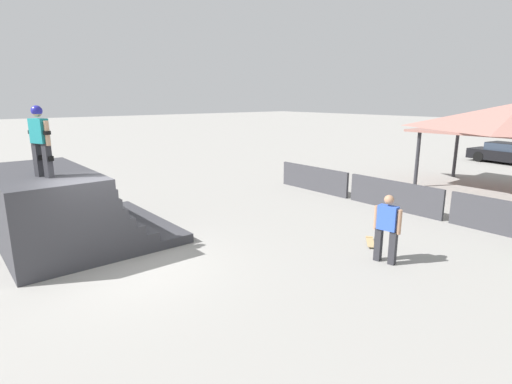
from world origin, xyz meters
The scene contains 8 objects.
ground_plane centered at (0.00, 0.00, 0.00)m, with size 160.00×160.00×0.00m, color gray.
quarter_pipe_ramp centered at (-2.60, -0.58, 0.92)m, with size 4.68×4.34×2.08m.
skater_on_deck centered at (-1.64, -1.03, 3.06)m, with size 0.73×0.45×1.71m.
skateboard_on_deck centered at (-2.30, -0.97, 2.13)m, with size 0.83×0.28×0.09m.
bystander_walking centered at (3.93, 5.20, 0.95)m, with size 0.69×0.30×1.71m.
skateboard_on_ground centered at (2.94, 6.02, 0.06)m, with size 0.68×0.77×0.09m.
barrier_fence centered at (1.37, 9.63, 0.53)m, with size 11.47×0.12×1.05m.
parked_car_black centered at (-0.09, 24.35, 0.60)m, with size 4.39×2.27×1.27m.
Camera 1 is at (9.03, -3.10, 3.96)m, focal length 28.00 mm.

